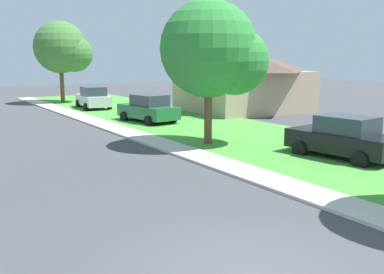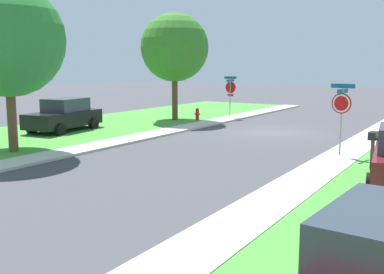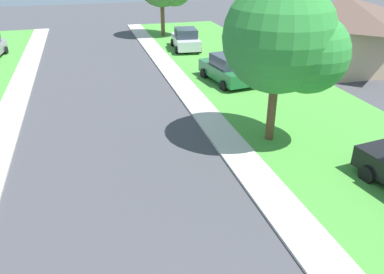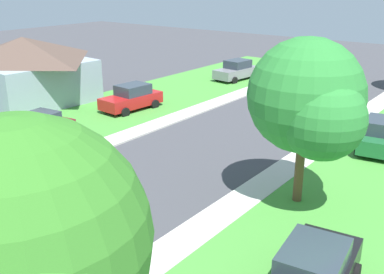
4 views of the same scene
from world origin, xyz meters
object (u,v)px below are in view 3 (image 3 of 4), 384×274
Objects in this scene: car_silver_kerbside_mid at (186,39)px; car_green_driveway_right at (227,69)px; tree_sidewalk_near at (286,41)px; house_right_setback at (343,31)px.

car_green_driveway_right is at bearing -88.42° from car_silver_kerbside_mid.
car_silver_kerbside_mid is 17.34m from tree_sidewalk_near.
car_silver_kerbside_mid is at bearing 91.58° from car_green_driveway_right.
car_green_driveway_right is at bearing 84.86° from tree_sidewalk_near.
car_silver_kerbside_mid is 11.84m from house_right_setback.
house_right_setback is at bearing 45.02° from tree_sidewalk_near.
car_green_driveway_right is at bearing -169.83° from house_right_setback.
car_green_driveway_right is (0.25, -8.93, 0.00)m from car_silver_kerbside_mid.
tree_sidewalk_near reaches higher than house_right_setback.
tree_sidewalk_near is (-0.48, -17.00, 3.38)m from car_silver_kerbside_mid.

